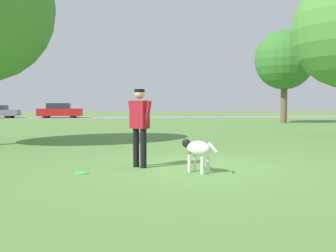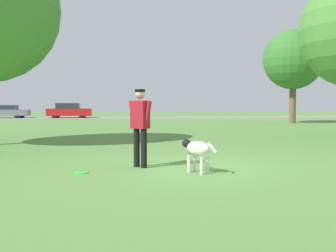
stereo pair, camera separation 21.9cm
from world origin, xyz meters
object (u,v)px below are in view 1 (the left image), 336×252
(dog, at_px, (197,150))
(parked_car_red, at_px, (60,111))
(person, at_px, (140,122))
(frisbee, at_px, (81,173))
(tree_far_right, at_px, (285,60))

(dog, xyz_separation_m, parked_car_red, (-6.44, 31.18, 0.24))
(dog, distance_m, parked_car_red, 31.84)
(person, height_order, parked_car_red, person)
(frisbee, distance_m, tree_far_right, 22.87)
(frisbee, height_order, tree_far_right, tree_far_right)
(person, height_order, frisbee, person)
(tree_far_right, distance_m, parked_car_red, 21.33)
(tree_far_right, bearing_deg, person, -122.74)
(tree_far_right, height_order, parked_car_red, tree_far_right)
(person, relative_size, tree_far_right, 0.25)
(dog, height_order, tree_far_right, tree_far_right)
(person, xyz_separation_m, dog, (1.07, -0.77, -0.53))
(person, distance_m, tree_far_right, 21.58)
(person, bearing_deg, dog, 12.02)
(frisbee, xyz_separation_m, tree_far_right, (12.70, 18.51, 4.41))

